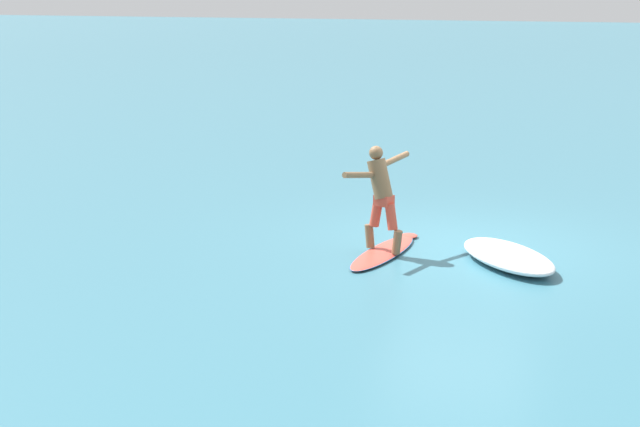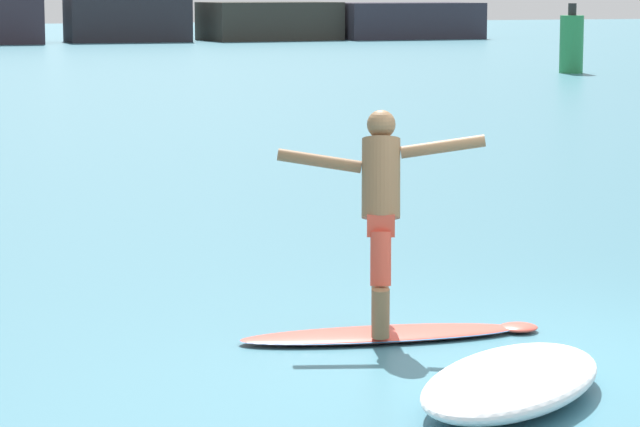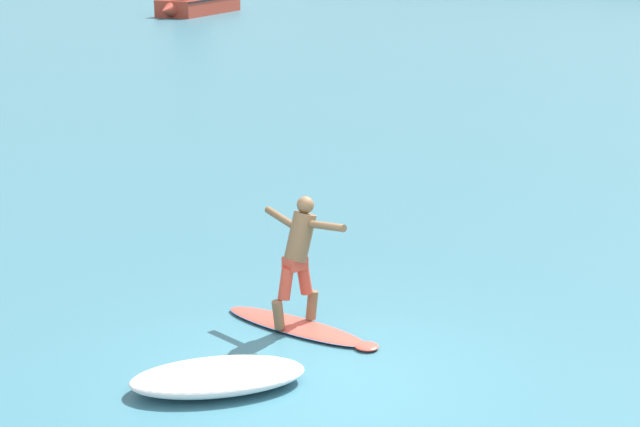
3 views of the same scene
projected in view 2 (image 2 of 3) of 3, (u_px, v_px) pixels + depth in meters
name	position (u px, v px, depth m)	size (l,w,h in m)	color
ground_plane	(555.00, 360.00, 10.43)	(200.00, 200.00, 0.00)	#376E80
surfboard	(385.00, 334.00, 11.07)	(2.29, 0.79, 0.20)	#DB4D3F
surfer	(381.00, 203.00, 10.98)	(1.44, 0.81, 1.60)	brown
channel_marker_buoy	(571.00, 43.00, 45.36)	(0.71, 0.71, 2.08)	#288447
wave_foam_at_tail	(512.00, 382.00, 9.35)	(2.02, 1.97, 0.27)	white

